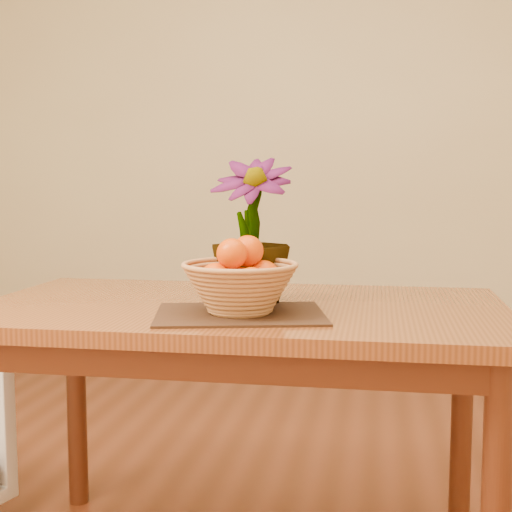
# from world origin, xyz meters

# --- Properties ---
(wall_back) EXTENTS (4.00, 0.02, 2.70)m
(wall_back) POSITION_xyz_m (0.00, 2.25, 1.35)
(wall_back) COLOR #F3E7B9
(wall_back) RESTS_ON floor
(table) EXTENTS (1.40, 0.80, 0.75)m
(table) POSITION_xyz_m (0.00, 0.30, 0.66)
(table) COLOR brown
(table) RESTS_ON floor
(placemat) EXTENTS (0.47, 0.39, 0.01)m
(placemat) POSITION_xyz_m (0.03, 0.14, 0.75)
(placemat) COLOR #311A12
(placemat) RESTS_ON table
(wicker_basket) EXTENTS (0.29, 0.29, 0.12)m
(wicker_basket) POSITION_xyz_m (0.03, 0.14, 0.81)
(wicker_basket) COLOR #B5764B
(wicker_basket) RESTS_ON placemat
(orange_pile) EXTENTS (0.18, 0.18, 0.14)m
(orange_pile) POSITION_xyz_m (0.03, 0.14, 0.86)
(orange_pile) COLOR #F43D03
(orange_pile) RESTS_ON wicker_basket
(potted_plant) EXTENTS (0.23, 0.23, 0.39)m
(potted_plant) POSITION_xyz_m (0.03, 0.31, 0.95)
(potted_plant) COLOR #164112
(potted_plant) RESTS_ON table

